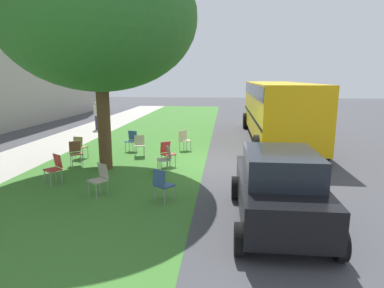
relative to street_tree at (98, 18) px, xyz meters
The scene contains 17 objects.
ground 6.30m from the street_tree, 71.90° to the right, with size 80.00×80.00×0.00m, color #424247.
grass_verge 5.17m from the street_tree, 19.56° to the right, with size 48.00×6.00×0.01m, color #3D752D.
sidewalk_strip 6.51m from the street_tree, 73.44° to the left, with size 48.00×2.80×0.01m, color #ADA89E.
street_tree is the anchor object (origin of this frame).
chair_0 4.93m from the street_tree, 49.24° to the left, with size 0.49×0.49×0.88m.
chair_1 5.31m from the street_tree, ahead, with size 0.50×0.50×0.88m.
chair_2 5.27m from the street_tree, 162.80° to the right, with size 0.58×0.58×0.88m.
chair_3 4.68m from the street_tree, 75.23° to the left, with size 0.58×0.58×0.88m.
chair_4 5.00m from the street_tree, 96.06° to the right, with size 0.54×0.55×0.88m.
chair_5 4.98m from the street_tree, 74.86° to the right, with size 0.59×0.59×0.88m.
chair_6 4.91m from the street_tree, 151.69° to the left, with size 0.58×0.58×0.88m.
chair_7 5.95m from the street_tree, 138.86° to the right, with size 0.58×0.58×0.88m.
chair_8 4.93m from the street_tree, 20.20° to the right, with size 0.52×0.52×0.88m.
chair_9 6.00m from the street_tree, 36.39° to the right, with size 0.59×0.59×0.88m.
parked_car 7.79m from the street_tree, 126.51° to the right, with size 3.70×1.92×1.65m.
school_bus 9.44m from the street_tree, 48.57° to the right, with size 10.40×2.80×2.88m.
pedestrian_0 10.00m from the street_tree, 23.54° to the left, with size 0.39×0.40×1.69m.
Camera 1 is at (-11.93, -0.50, 3.15)m, focal length 30.68 mm.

